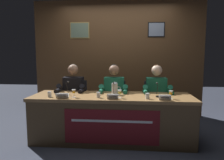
{
  "coord_description": "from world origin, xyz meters",
  "views": [
    {
      "loc": [
        0.29,
        -3.36,
        1.4
      ],
      "look_at": [
        0.0,
        0.0,
        0.99
      ],
      "focal_mm": 33.81,
      "sensor_mm": 36.0,
      "label": 1
    }
  ],
  "objects_px": {
    "panelist_right": "(157,94)",
    "juice_glass_right": "(171,93)",
    "panelist_left": "(73,92)",
    "panelist_center": "(114,93)",
    "chair_left": "(76,104)",
    "nameplate_right": "(165,98)",
    "nameplate_left": "(62,96)",
    "chair_center": "(115,105)",
    "water_pitcher_central": "(115,89)",
    "juice_glass_center": "(120,92)",
    "chair_right": "(155,106)",
    "conference_table": "(111,112)",
    "juice_glass_left": "(74,92)",
    "nameplate_center": "(113,97)",
    "water_cup_right": "(147,96)",
    "water_cup_center": "(98,95)",
    "microphone_right": "(157,92)",
    "microphone_left": "(67,90)",
    "microphone_center": "(113,92)",
    "water_cup_left": "(50,95)"
  },
  "relations": [
    {
      "from": "chair_left",
      "to": "nameplate_center",
      "type": "relative_size",
      "value": 5.32
    },
    {
      "from": "water_cup_center",
      "to": "water_cup_right",
      "type": "relative_size",
      "value": 1.0
    },
    {
      "from": "juice_glass_center",
      "to": "microphone_right",
      "type": "distance_m",
      "value": 0.61
    },
    {
      "from": "chair_left",
      "to": "water_pitcher_central",
      "type": "xyz_separation_m",
      "value": [
        0.8,
        -0.5,
        0.4
      ]
    },
    {
      "from": "panelist_right",
      "to": "water_pitcher_central",
      "type": "distance_m",
      "value": 0.8
    },
    {
      "from": "juice_glass_left",
      "to": "juice_glass_center",
      "type": "xyz_separation_m",
      "value": [
        0.71,
        0.02,
        0.0
      ]
    },
    {
      "from": "conference_table",
      "to": "nameplate_center",
      "type": "bearing_deg",
      "value": -79.48
    },
    {
      "from": "nameplate_left",
      "to": "juice_glass_center",
      "type": "distance_m",
      "value": 0.87
    },
    {
      "from": "nameplate_left",
      "to": "chair_center",
      "type": "relative_size",
      "value": 0.22
    },
    {
      "from": "juice_glass_left",
      "to": "juice_glass_right",
      "type": "xyz_separation_m",
      "value": [
        1.47,
        0.01,
        0.0
      ]
    },
    {
      "from": "water_cup_left",
      "to": "microphone_center",
      "type": "bearing_deg",
      "value": 8.9
    },
    {
      "from": "water_cup_center",
      "to": "chair_right",
      "type": "height_order",
      "value": "chair_right"
    },
    {
      "from": "chair_center",
      "to": "microphone_right",
      "type": "bearing_deg",
      "value": -41.11
    },
    {
      "from": "nameplate_left",
      "to": "microphone_left",
      "type": "distance_m",
      "value": 0.3
    },
    {
      "from": "juice_glass_center",
      "to": "chair_right",
      "type": "relative_size",
      "value": 0.14
    },
    {
      "from": "microphone_left",
      "to": "water_cup_center",
      "type": "height_order",
      "value": "microphone_left"
    },
    {
      "from": "microphone_center",
      "to": "panelist_right",
      "type": "bearing_deg",
      "value": 31.94
    },
    {
      "from": "juice_glass_center",
      "to": "chair_right",
      "type": "bearing_deg",
      "value": 51.39
    },
    {
      "from": "nameplate_center",
      "to": "nameplate_right",
      "type": "bearing_deg",
      "value": -0.55
    },
    {
      "from": "water_cup_center",
      "to": "nameplate_center",
      "type": "bearing_deg",
      "value": -23.78
    },
    {
      "from": "juice_glass_left",
      "to": "water_cup_center",
      "type": "bearing_deg",
      "value": 2.23
    },
    {
      "from": "juice_glass_left",
      "to": "water_cup_right",
      "type": "bearing_deg",
      "value": -0.55
    },
    {
      "from": "microphone_right",
      "to": "water_cup_center",
      "type": "bearing_deg",
      "value": -170.17
    },
    {
      "from": "conference_table",
      "to": "chair_center",
      "type": "bearing_deg",
      "value": 90.05
    },
    {
      "from": "microphone_right",
      "to": "water_pitcher_central",
      "type": "bearing_deg",
      "value": 169.03
    },
    {
      "from": "water_cup_center",
      "to": "microphone_right",
      "type": "bearing_deg",
      "value": 9.83
    },
    {
      "from": "chair_center",
      "to": "panelist_right",
      "type": "height_order",
      "value": "panelist_right"
    },
    {
      "from": "panelist_right",
      "to": "nameplate_right",
      "type": "xyz_separation_m",
      "value": [
        0.03,
        -0.7,
        0.07
      ]
    },
    {
      "from": "nameplate_center",
      "to": "water_cup_right",
      "type": "height_order",
      "value": "water_cup_right"
    },
    {
      "from": "chair_center",
      "to": "microphone_center",
      "type": "height_order",
      "value": "microphone_center"
    },
    {
      "from": "microphone_left",
      "to": "nameplate_right",
      "type": "height_order",
      "value": "microphone_left"
    },
    {
      "from": "panelist_left",
      "to": "panelist_center",
      "type": "height_order",
      "value": "same"
    },
    {
      "from": "panelist_left",
      "to": "water_cup_center",
      "type": "bearing_deg",
      "value": -45.87
    },
    {
      "from": "microphone_center",
      "to": "nameplate_right",
      "type": "relative_size",
      "value": 1.29
    },
    {
      "from": "conference_table",
      "to": "water_cup_right",
      "type": "height_order",
      "value": "water_cup_right"
    },
    {
      "from": "water_pitcher_central",
      "to": "juice_glass_left",
      "type": "bearing_deg",
      "value": -153.43
    },
    {
      "from": "chair_right",
      "to": "conference_table",
      "type": "bearing_deg",
      "value": -137.88
    },
    {
      "from": "water_cup_center",
      "to": "water_cup_right",
      "type": "bearing_deg",
      "value": -1.98
    },
    {
      "from": "nameplate_left",
      "to": "water_cup_right",
      "type": "relative_size",
      "value": 2.28
    },
    {
      "from": "juice_glass_left",
      "to": "water_pitcher_central",
      "type": "bearing_deg",
      "value": 26.57
    },
    {
      "from": "panelist_right",
      "to": "juice_glass_right",
      "type": "bearing_deg",
      "value": -77.18
    },
    {
      "from": "chair_left",
      "to": "nameplate_right",
      "type": "distance_m",
      "value": 1.83
    },
    {
      "from": "juice_glass_left",
      "to": "water_cup_center",
      "type": "relative_size",
      "value": 1.46
    },
    {
      "from": "panelist_right",
      "to": "juice_glass_right",
      "type": "relative_size",
      "value": 9.85
    },
    {
      "from": "juice_glass_center",
      "to": "microphone_right",
      "type": "relative_size",
      "value": 0.57
    },
    {
      "from": "conference_table",
      "to": "panelist_right",
      "type": "bearing_deg",
      "value": 32.75
    },
    {
      "from": "chair_left",
      "to": "juice_glass_left",
      "type": "distance_m",
      "value": 0.92
    },
    {
      "from": "water_pitcher_central",
      "to": "microphone_right",
      "type": "bearing_deg",
      "value": -10.97
    },
    {
      "from": "microphone_center",
      "to": "water_cup_right",
      "type": "height_order",
      "value": "microphone_center"
    },
    {
      "from": "nameplate_left",
      "to": "panelist_center",
      "type": "bearing_deg",
      "value": 43.69
    }
  ]
}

